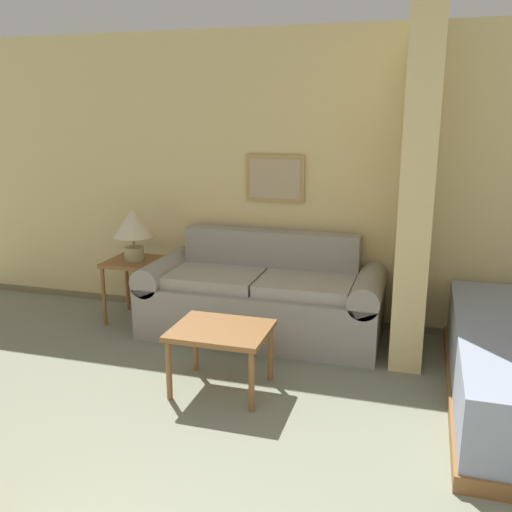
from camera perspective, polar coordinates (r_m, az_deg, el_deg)
wall_back at (r=5.15m, az=5.08°, el=7.44°), size 7.61×0.16×2.60m
wall_partition_pillar at (r=4.55m, az=15.85°, el=6.12°), size 0.24×0.87×2.60m
couch at (r=4.96m, az=0.62°, el=-4.24°), size 2.07×0.84×0.87m
coffee_table at (r=3.98m, az=-3.53°, el=-7.97°), size 0.66×0.55×0.46m
side_table at (r=5.37m, az=-11.99°, el=-1.31°), size 0.49×0.49×0.58m
table_lamp at (r=5.27m, az=-12.22°, el=2.97°), size 0.36×0.36×0.48m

